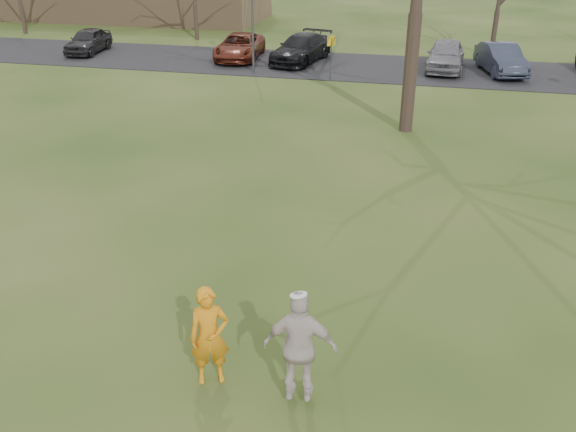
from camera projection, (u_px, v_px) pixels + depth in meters
The scene contains 10 objects.
ground at pixel (235, 399), 10.33m from camera, with size 120.00×120.00×0.00m, color #1E380F.
parking_strip at pixel (377, 68), 32.17m from camera, with size 62.00×6.50×0.04m, color black.
player_defender at pixel (209, 336), 10.36m from camera, with size 0.67×0.44×1.85m, color orange.
car_0 at pixel (88, 41), 35.27m from camera, with size 1.59×3.95×1.35m, color #232325.
car_2 at pixel (240, 46), 33.78m from camera, with size 2.20×4.78×1.33m, color maroon.
car_3 at pixel (301, 48), 33.05m from camera, with size 1.99×4.89×1.42m, color black.
car_4 at pixel (446, 55), 31.32m from camera, with size 1.78×4.43×1.51m, color gray.
car_5 at pixel (501, 59), 30.73m from camera, with size 1.52×4.35×1.43m, color #2E3345.
catching_play at pixel (300, 347), 9.73m from camera, with size 1.22×0.58×2.05m.
sign_yellow at pixel (331, 50), 29.32m from camera, with size 0.35×0.35×2.08m.
Camera 1 is at (2.62, -7.51, 7.34)m, focal length 38.45 mm.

